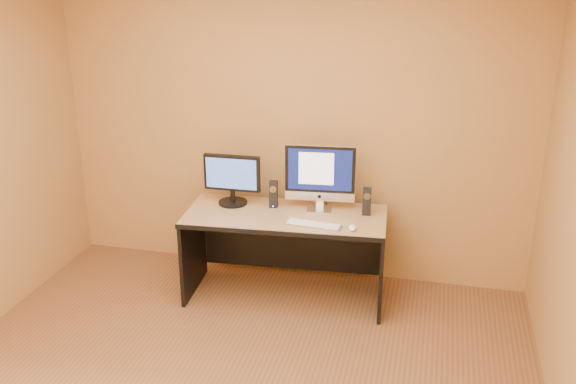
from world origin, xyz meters
name	(u,v)px	position (x,y,z in m)	size (l,w,h in m)	color
walls	(208,216)	(0.00, 0.00, 1.30)	(4.00, 4.00, 2.60)	#A57742
desk	(285,256)	(0.07, 1.47, 0.36)	(1.57, 0.69, 0.73)	tan
imac	(320,178)	(0.31, 1.63, 1.00)	(0.56, 0.21, 0.54)	silver
second_monitor	(232,180)	(-0.40, 1.60, 0.93)	(0.47, 0.24, 0.41)	black
speaker_left	(274,194)	(-0.06, 1.61, 0.84)	(0.07, 0.07, 0.22)	black
speaker_right	(367,201)	(0.69, 1.62, 0.84)	(0.07, 0.07, 0.22)	black
keyboard	(313,225)	(0.33, 1.30, 0.74)	(0.42, 0.11, 0.02)	#B8B8BD
mouse	(352,228)	(0.63, 1.30, 0.74)	(0.06, 0.10, 0.04)	white
cable_a	(326,203)	(0.34, 1.77, 0.73)	(0.01, 0.01, 0.22)	black
cable_b	(322,203)	(0.30, 1.77, 0.73)	(0.01, 0.01, 0.18)	black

